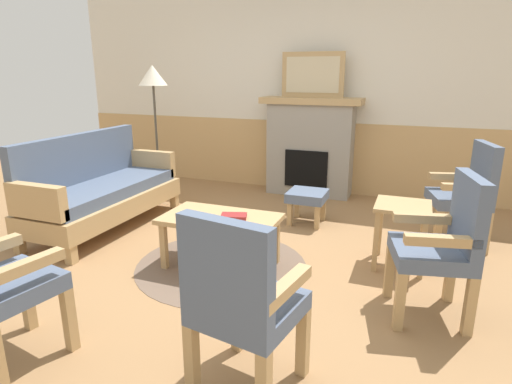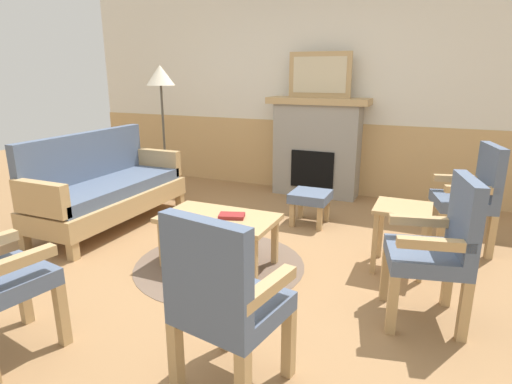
% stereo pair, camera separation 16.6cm
% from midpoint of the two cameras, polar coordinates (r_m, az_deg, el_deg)
% --- Properties ---
extents(ground_plane, '(14.00, 14.00, 0.00)m').
position_cam_midpoint_polar(ground_plane, '(3.72, -0.89, -9.55)').
color(ground_plane, '#997047').
extents(wall_back, '(7.20, 0.14, 2.70)m').
position_cam_midpoint_polar(wall_back, '(5.83, 9.95, 12.83)').
color(wall_back, silver).
rests_on(wall_back, ground_plane).
extents(fireplace, '(1.30, 0.44, 1.28)m').
position_cam_midpoint_polar(fireplace, '(5.66, 9.02, 6.08)').
color(fireplace, gray).
rests_on(fireplace, ground_plane).
extents(framed_picture, '(0.80, 0.04, 0.56)m').
position_cam_midpoint_polar(framed_picture, '(5.58, 9.44, 15.29)').
color(framed_picture, tan).
rests_on(framed_picture, fireplace).
extents(couch, '(0.70, 1.80, 0.98)m').
position_cam_midpoint_polar(couch, '(4.75, -18.54, 0.40)').
color(couch, tan).
rests_on(couch, ground_plane).
extents(coffee_table, '(0.96, 0.56, 0.44)m').
position_cam_midpoint_polar(coffee_table, '(3.55, -3.71, -4.09)').
color(coffee_table, tan).
rests_on(coffee_table, ground_plane).
extents(round_rug, '(1.45, 1.45, 0.01)m').
position_cam_midpoint_polar(round_rug, '(3.70, -3.60, -9.66)').
color(round_rug, brown).
rests_on(round_rug, ground_plane).
extents(book_on_table, '(0.24, 0.19, 0.03)m').
position_cam_midpoint_polar(book_on_table, '(3.49, -1.92, -3.24)').
color(book_on_table, maroon).
rests_on(book_on_table, coffee_table).
extents(footstool, '(0.40, 0.40, 0.36)m').
position_cam_midpoint_polar(footstool, '(4.59, 8.36, -0.90)').
color(footstool, tan).
rests_on(footstool, ground_plane).
extents(armchair_near_fireplace, '(0.57, 0.57, 0.98)m').
position_cam_midpoint_polar(armchair_near_fireplace, '(2.99, 24.91, -6.42)').
color(armchair_near_fireplace, tan).
rests_on(armchair_near_fireplace, ground_plane).
extents(armchair_by_window_left, '(0.58, 0.58, 0.98)m').
position_cam_midpoint_polar(armchair_by_window_left, '(4.35, 28.03, -0.11)').
color(armchair_by_window_left, tan).
rests_on(armchair_by_window_left, ground_plane).
extents(armchair_front_center, '(0.56, 0.56, 0.98)m').
position_cam_midpoint_polar(armchair_front_center, '(2.12, -2.04, -14.03)').
color(armchair_front_center, tan).
rests_on(armchair_front_center, ground_plane).
extents(side_table, '(0.44, 0.44, 0.55)m').
position_cam_midpoint_polar(side_table, '(3.69, 20.29, -3.50)').
color(side_table, tan).
rests_on(side_table, ground_plane).
extents(floor_lamp_by_couch, '(0.36, 0.36, 1.68)m').
position_cam_midpoint_polar(floor_lamp_by_couch, '(5.69, -11.85, 14.07)').
color(floor_lamp_by_couch, '#332D28').
rests_on(floor_lamp_by_couch, ground_plane).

